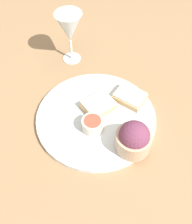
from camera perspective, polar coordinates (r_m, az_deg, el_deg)
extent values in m
plane|color=#93704C|center=(0.81, 0.00, -1.46)|extent=(4.00, 4.00, 0.00)
cylinder|color=silver|center=(0.81, 0.00, -1.17)|extent=(0.34, 0.34, 0.01)
cylinder|color=tan|center=(0.73, 7.54, -5.91)|extent=(0.09, 0.09, 0.05)
sphere|color=#6B334C|center=(0.71, 7.77, -4.80)|extent=(0.08, 0.08, 0.08)
cylinder|color=beige|center=(0.76, -0.73, -2.57)|extent=(0.06, 0.06, 0.04)
cylinder|color=#D14C38|center=(0.75, -0.74, -2.01)|extent=(0.05, 0.05, 0.01)
cube|color=tan|center=(0.81, 0.48, 1.26)|extent=(0.11, 0.11, 0.02)
cube|color=#F4E5C1|center=(0.80, 0.49, 1.84)|extent=(0.11, 0.10, 0.01)
cube|color=tan|center=(0.84, 6.86, 2.92)|extent=(0.11, 0.10, 0.02)
cube|color=#F4E5C1|center=(0.83, 6.94, 3.51)|extent=(0.10, 0.10, 0.01)
cylinder|color=silver|center=(0.99, -4.91, 10.87)|extent=(0.06, 0.06, 0.01)
cylinder|color=silver|center=(0.97, -5.07, 12.60)|extent=(0.01, 0.01, 0.07)
cone|color=silver|center=(0.91, -5.46, 16.71)|extent=(0.09, 0.09, 0.10)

